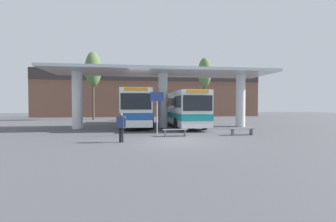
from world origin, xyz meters
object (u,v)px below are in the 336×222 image
(poplar_tree_behind_left, at_px, (205,74))
(info_sign_platform, at_px, (157,105))
(pedestrian_waiting, at_px, (121,124))
(waiting_bench_mid_platform, at_px, (175,131))
(waiting_bench_near_pillar, at_px, (242,130))
(parked_car_street, at_px, (190,111))
(transit_bus_left_bay, at_px, (138,107))
(poplar_tree_behind_right, at_px, (93,70))
(transit_bus_center_bay, at_px, (182,108))

(poplar_tree_behind_left, bearing_deg, info_sign_platform, -117.15)
(info_sign_platform, distance_m, pedestrian_waiting, 3.50)
(waiting_bench_mid_platform, distance_m, info_sign_platform, 2.15)
(info_sign_platform, xyz_separation_m, pedestrian_waiting, (-2.18, -2.51, -1.10))
(waiting_bench_near_pillar, bearing_deg, poplar_tree_behind_left, 81.97)
(waiting_bench_mid_platform, xyz_separation_m, pedestrian_waiting, (-3.33, -1.99, 0.64))
(poplar_tree_behind_left, distance_m, parked_car_street, 7.51)
(info_sign_platform, xyz_separation_m, poplar_tree_behind_left, (8.07, 15.74, 4.38))
(pedestrian_waiting, distance_m, poplar_tree_behind_left, 21.64)
(transit_bus_left_bay, bearing_deg, poplar_tree_behind_left, -136.67)
(waiting_bench_near_pillar, xyz_separation_m, poplar_tree_behind_right, (-13.30, 18.33, 6.66))
(transit_bus_center_bay, relative_size, info_sign_platform, 3.71)
(waiting_bench_near_pillar, relative_size, info_sign_platform, 0.59)
(transit_bus_center_bay, bearing_deg, poplar_tree_behind_right, -49.24)
(poplar_tree_behind_right, height_order, parked_car_street, poplar_tree_behind_right)
(poplar_tree_behind_left, bearing_deg, transit_bus_left_bay, -138.56)
(waiting_bench_mid_platform, xyz_separation_m, info_sign_platform, (-1.15, 0.52, 1.74))
(poplar_tree_behind_left, height_order, poplar_tree_behind_right, poplar_tree_behind_right)
(pedestrian_waiting, bearing_deg, transit_bus_left_bay, 109.47)
(waiting_bench_near_pillar, bearing_deg, parked_car_street, 86.08)
(transit_bus_left_bay, bearing_deg, poplar_tree_behind_right, -56.58)
(transit_bus_center_bay, distance_m, poplar_tree_behind_left, 11.65)
(transit_bus_center_bay, relative_size, waiting_bench_near_pillar, 6.33)
(transit_bus_center_bay, xyz_separation_m, waiting_bench_mid_platform, (-1.79, -6.91, -1.45))
(waiting_bench_mid_platform, distance_m, pedestrian_waiting, 3.93)
(transit_bus_left_bay, distance_m, poplar_tree_behind_right, 13.08)
(transit_bus_left_bay, relative_size, waiting_bench_near_pillar, 6.56)
(waiting_bench_mid_platform, distance_m, poplar_tree_behind_right, 21.34)
(waiting_bench_mid_platform, relative_size, parked_car_street, 0.38)
(poplar_tree_behind_right, bearing_deg, poplar_tree_behind_left, -7.53)
(transit_bus_center_bay, height_order, pedestrian_waiting, transit_bus_center_bay)
(waiting_bench_mid_platform, relative_size, poplar_tree_behind_right, 0.17)
(transit_bus_left_bay, bearing_deg, waiting_bench_mid_platform, 108.27)
(transit_bus_left_bay, relative_size, pedestrian_waiting, 6.97)
(info_sign_platform, height_order, pedestrian_waiting, info_sign_platform)
(waiting_bench_near_pillar, relative_size, poplar_tree_behind_left, 0.20)
(waiting_bench_mid_platform, height_order, pedestrian_waiting, pedestrian_waiting)
(waiting_bench_mid_platform, relative_size, info_sign_platform, 0.56)
(info_sign_platform, xyz_separation_m, poplar_tree_behind_right, (-7.52, 17.80, 4.92))
(pedestrian_waiting, height_order, poplar_tree_behind_right, poplar_tree_behind_right)
(transit_bus_center_bay, bearing_deg, transit_bus_left_bay, -17.15)
(poplar_tree_behind_right, xyz_separation_m, parked_car_street, (14.76, 3.08, -5.95))
(parked_car_street, bearing_deg, transit_bus_center_bay, -106.18)
(transit_bus_center_bay, relative_size, pedestrian_waiting, 6.72)
(pedestrian_waiting, distance_m, parked_car_street, 25.23)
(waiting_bench_near_pillar, xyz_separation_m, info_sign_platform, (-5.78, 0.52, 1.74))
(transit_bus_left_bay, bearing_deg, info_sign_platform, 101.09)
(transit_bus_center_bay, height_order, parked_car_street, transit_bus_center_bay)
(transit_bus_center_bay, height_order, info_sign_platform, transit_bus_center_bay)
(transit_bus_center_bay, relative_size, poplar_tree_behind_right, 1.13)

